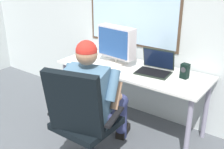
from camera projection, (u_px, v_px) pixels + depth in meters
wall_rear at (147, 6)px, 3.17m from camera, size 5.85×0.08×2.73m
desk at (132, 75)px, 3.13m from camera, size 1.74×0.64×0.73m
office_chair at (81, 116)px, 2.42m from camera, size 0.68×0.62×1.05m
person_seated at (95, 96)px, 2.64m from camera, size 0.64×0.87×1.23m
crt_monitor at (116, 43)px, 3.16m from camera, size 0.48×0.20×0.44m
laptop at (156, 66)px, 2.98m from camera, size 0.38×0.33×0.24m
wine_glass at (82, 53)px, 3.31m from camera, size 0.08×0.08×0.14m
desk_speaker at (185, 71)px, 2.81m from camera, size 0.09×0.08×0.16m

